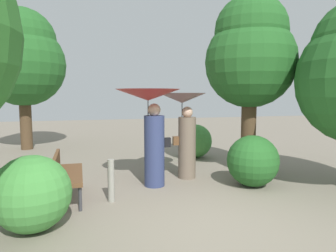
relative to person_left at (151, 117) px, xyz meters
The scene contains 10 objects.
ground_plane 2.57m from the person_left, 76.08° to the right, with size 40.00×40.00×0.00m, color gray.
person_left is the anchor object (origin of this frame).
person_right 0.98m from the person_left, 25.22° to the left, with size 1.09×1.09×1.97m.
park_bench 1.99m from the person_left, 166.33° to the right, with size 0.52×1.51×0.83m.
tree_near_left 6.63m from the person_left, 121.81° to the left, with size 2.86×2.86×4.90m.
tree_near_right 2.97m from the person_left, 10.46° to the left, with size 2.18×2.18×4.30m.
bush_path_left 2.81m from the person_left, 140.87° to the right, with size 1.09×1.09×1.09m, color #428C3D.
bush_path_right 3.31m from the person_left, 52.75° to the left, with size 1.03×1.03×1.03m, color #428C3D.
bush_behind_bench 2.34m from the person_left, 15.60° to the right, with size 1.09×1.09×1.09m, color #235B23.
path_marker_post 1.59m from the person_left, 139.62° to the right, with size 0.12×0.12×0.78m, color gray.
Camera 1 is at (-1.79, -4.12, 1.93)m, focal length 32.41 mm.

